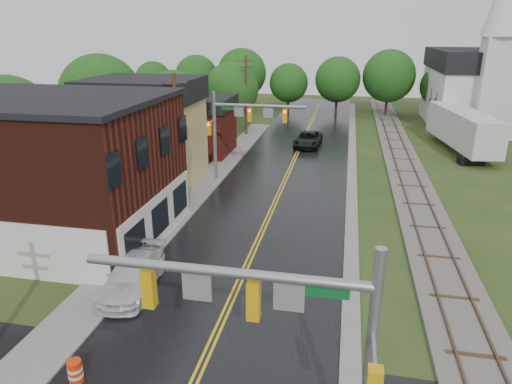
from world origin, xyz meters
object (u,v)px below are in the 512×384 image
(traffic_signal_far, at_px, (241,121))
(tree_left_e, at_px, (233,91))
(pickup_white, at_px, (133,275))
(tree_left_c, at_px, (175,100))
(tree_left_b, at_px, (102,98))
(brick_building, at_px, (42,168))
(church, at_px, (478,80))
(traffic_signal_near, at_px, (284,322))
(tree_left_a, at_px, (10,124))
(utility_pole_b, at_px, (177,136))
(construction_barrel, at_px, (75,372))
(suv_dark, at_px, (308,139))
(semi_trailer, at_px, (462,128))
(utility_pole_c, at_px, (246,94))

(traffic_signal_far, xyz_separation_m, tree_left_e, (-5.38, 18.90, -0.16))
(traffic_signal_far, xyz_separation_m, pickup_white, (-1.33, -16.93, -4.22))
(tree_left_c, bearing_deg, tree_left_b, -116.56)
(brick_building, relative_size, traffic_signal_far, 1.95)
(brick_building, bearing_deg, tree_left_c, 93.14)
(church, relative_size, pickup_white, 3.87)
(traffic_signal_near, bearing_deg, tree_left_a, 139.53)
(utility_pole_b, distance_m, construction_barrel, 18.70)
(utility_pole_b, height_order, construction_barrel, utility_pole_b)
(traffic_signal_far, distance_m, suv_dark, 14.16)
(utility_pole_b, height_order, pickup_white, utility_pole_b)
(traffic_signal_far, xyz_separation_m, semi_trailer, (19.53, 13.85, -2.56))
(semi_trailer, bearing_deg, utility_pole_c, 172.15)
(brick_building, bearing_deg, tree_left_b, 107.61)
(church, distance_m, semi_trailer, 13.90)
(pickup_white, bearing_deg, traffic_signal_near, -49.86)
(tree_left_a, relative_size, tree_left_c, 1.13)
(construction_barrel, bearing_deg, brick_building, 127.39)
(traffic_signal_near, relative_size, pickup_white, 1.42)
(tree_left_c, bearing_deg, brick_building, -86.86)
(tree_left_a, distance_m, tree_left_b, 10.22)
(utility_pole_b, bearing_deg, tree_left_e, 94.90)
(brick_building, distance_m, semi_trailer, 38.55)
(traffic_signal_far, bearing_deg, traffic_signal_near, -74.48)
(tree_left_a, relative_size, suv_dark, 1.57)
(church, bearing_deg, semi_trailer, -106.98)
(tree_left_e, height_order, pickup_white, tree_left_e)
(brick_building, relative_size, church, 0.71)
(traffic_signal_near, height_order, tree_left_e, tree_left_e)
(tree_left_a, bearing_deg, pickup_white, -38.18)
(tree_left_b, bearing_deg, brick_building, -72.39)
(utility_pole_b, distance_m, pickup_white, 12.74)
(traffic_signal_far, relative_size, tree_left_c, 0.96)
(church, height_order, utility_pole_c, church)
(utility_pole_c, bearing_deg, church, 19.97)
(tree_left_e, height_order, construction_barrel, tree_left_e)
(traffic_signal_far, distance_m, tree_left_a, 17.16)
(brick_building, height_order, traffic_signal_far, brick_building)
(church, xyz_separation_m, utility_pole_c, (-26.80, -9.74, -1.11))
(church, bearing_deg, construction_barrel, -115.83)
(utility_pole_b, bearing_deg, suv_dark, 66.91)
(church, bearing_deg, tree_left_a, -141.37)
(church, height_order, tree_left_a, church)
(utility_pole_c, bearing_deg, suv_dark, -28.78)
(tree_left_a, bearing_deg, utility_pole_c, 59.45)
(utility_pole_b, xyz_separation_m, tree_left_b, (-11.05, 9.90, 1.00))
(church, bearing_deg, traffic_signal_near, -107.72)
(brick_building, height_order, tree_left_e, brick_building)
(brick_building, relative_size, utility_pole_b, 1.59)
(traffic_signal_near, xyz_separation_m, utility_pole_b, (-10.27, 20.00, -0.25))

